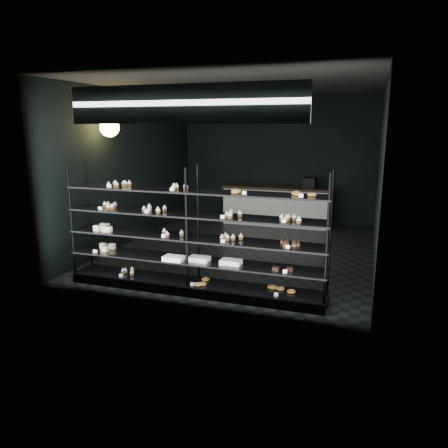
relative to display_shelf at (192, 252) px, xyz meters
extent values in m
cube|color=black|center=(0.10, 2.45, -0.62)|extent=(5.00, 6.00, 0.01)
cube|color=black|center=(0.10, 2.45, 2.57)|extent=(5.00, 6.00, 0.01)
cube|color=black|center=(0.10, 5.45, 0.97)|extent=(5.00, 0.01, 3.20)
cube|color=black|center=(0.10, -0.55, 0.97)|extent=(5.00, 0.01, 3.20)
cube|color=black|center=(-2.40, 2.45, 0.97)|extent=(0.01, 6.00, 3.20)
cube|color=black|center=(2.60, 2.45, 0.97)|extent=(0.01, 6.00, 3.20)
cube|color=black|center=(0.02, 0.00, -0.57)|extent=(4.00, 0.50, 0.12)
cylinder|color=black|center=(-1.95, -0.22, 0.36)|extent=(0.04, 0.04, 1.85)
cylinder|color=black|center=(-1.95, 0.22, 0.36)|extent=(0.04, 0.04, 1.85)
cylinder|color=black|center=(0.02, -0.22, 0.36)|extent=(0.04, 0.04, 1.85)
cylinder|color=black|center=(0.02, 0.22, 0.36)|extent=(0.04, 0.04, 1.85)
cylinder|color=black|center=(1.99, -0.22, 0.36)|extent=(0.04, 0.04, 1.85)
cylinder|color=black|center=(1.99, 0.22, 0.36)|extent=(0.04, 0.04, 1.85)
cube|color=black|center=(0.02, 0.00, -0.48)|extent=(4.00, 0.50, 0.03)
cube|color=black|center=(0.02, 0.00, -0.13)|extent=(4.00, 0.50, 0.02)
cube|color=black|center=(0.02, 0.00, 0.22)|extent=(4.00, 0.50, 0.02)
cube|color=black|center=(0.02, 0.00, 0.57)|extent=(4.00, 0.50, 0.02)
cube|color=black|center=(0.02, 0.00, 0.92)|extent=(4.00, 0.50, 0.02)
cube|color=white|center=(-1.25, -0.18, 0.96)|extent=(0.06, 0.04, 0.06)
cube|color=white|center=(-0.26, -0.18, 0.96)|extent=(0.06, 0.04, 0.06)
cube|color=white|center=(0.84, -0.18, 0.96)|extent=(0.05, 0.04, 0.06)
cube|color=white|center=(1.62, -0.18, 0.96)|extent=(0.06, 0.04, 0.06)
cube|color=white|center=(-1.43, -0.18, 0.61)|extent=(0.06, 0.04, 0.06)
cube|color=white|center=(-0.60, -0.18, 0.61)|extent=(0.05, 0.04, 0.06)
cube|color=white|center=(0.60, -0.18, 0.61)|extent=(0.05, 0.04, 0.06)
cube|color=white|center=(1.43, -0.18, 0.61)|extent=(0.06, 0.04, 0.06)
cube|color=white|center=(-1.38, -0.18, 0.26)|extent=(0.06, 0.04, 0.06)
cube|color=white|center=(-0.33, -0.18, 0.26)|extent=(0.06, 0.04, 0.06)
cube|color=white|center=(0.56, -0.18, 0.26)|extent=(0.06, 0.04, 0.06)
cube|color=white|center=(1.45, -0.18, 0.26)|extent=(0.06, 0.04, 0.06)
cube|color=white|center=(-1.54, -0.18, -0.09)|extent=(0.06, 0.04, 0.06)
cube|color=white|center=(1.44, -0.18, -0.09)|extent=(0.06, 0.04, 0.06)
cube|color=white|center=(-1.11, -0.18, -0.44)|extent=(0.06, 0.04, 0.06)
cube|color=white|center=(0.04, -0.18, -0.44)|extent=(0.05, 0.04, 0.06)
cube|color=white|center=(1.34, -0.18, -0.44)|extent=(0.06, 0.04, 0.06)
cube|color=#0D0B3B|center=(0.10, -0.47, 2.12)|extent=(3.20, 0.04, 0.45)
cube|color=white|center=(0.10, -0.49, 2.12)|extent=(3.30, 0.02, 0.50)
cylinder|color=black|center=(-2.10, 1.22, 2.27)|extent=(0.01, 0.01, 0.55)
sphere|color=#FFC259|center=(-2.10, 1.22, 1.82)|extent=(0.35, 0.35, 0.35)
cube|color=beige|center=(0.23, 4.95, -0.17)|extent=(2.63, 0.60, 0.92)
cube|color=black|center=(0.23, 4.95, 0.32)|extent=(2.74, 0.65, 0.06)
cube|color=black|center=(1.04, 4.95, 0.48)|extent=(0.30, 0.30, 0.25)
camera|label=1|loc=(2.48, -5.79, 1.85)|focal=35.00mm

